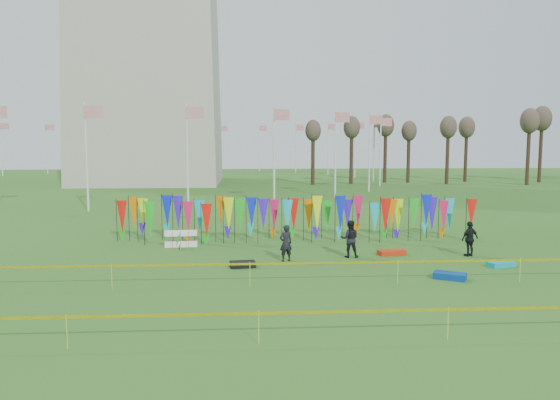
{
  "coord_description": "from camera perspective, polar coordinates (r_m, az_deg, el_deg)",
  "views": [
    {
      "loc": [
        -2.31,
        -20.93,
        5.22
      ],
      "look_at": [
        -0.63,
        6.0,
        2.27
      ],
      "focal_mm": 35.0,
      "sensor_mm": 36.0,
      "label": 1
    }
  ],
  "objects": [
    {
      "name": "ground",
      "position": [
        21.69,
        2.68,
        -7.7
      ],
      "size": [
        160.0,
        160.0,
        0.0
      ],
      "primitive_type": "plane",
      "color": "#255718",
      "rests_on": "ground"
    },
    {
      "name": "caution_tape_near",
      "position": [
        19.81,
        2.6,
        -6.73
      ],
      "size": [
        26.0,
        0.02,
        0.9
      ],
      "color": "#FFF505",
      "rests_on": "ground"
    },
    {
      "name": "kite_bag_red",
      "position": [
        25.63,
        11.58,
        -5.39
      ],
      "size": [
        1.31,
        0.78,
        0.22
      ],
      "primitive_type": "cube",
      "rotation": [
        0.0,
        0.0,
        0.18
      ],
      "color": "red",
      "rests_on": "ground"
    },
    {
      "name": "box_kite",
      "position": [
        27.12,
        -10.32,
        -4.01
      ],
      "size": [
        0.8,
        0.8,
        0.89
      ],
      "rotation": [
        0.0,
        0.0,
        0.07
      ],
      "color": "red",
      "rests_on": "ground"
    },
    {
      "name": "flagpole_ring",
      "position": [
        69.92,
        -13.25,
        5.07
      ],
      "size": [
        57.4,
        56.16,
        8.0
      ],
      "color": "silver",
      "rests_on": "ground"
    },
    {
      "name": "tree_line",
      "position": [
        73.44,
        24.44,
        6.43
      ],
      "size": [
        53.92,
        1.92,
        7.84
      ],
      "color": "#3A261D",
      "rests_on": "ground"
    },
    {
      "name": "kite_bag_teal",
      "position": [
        24.56,
        22.08,
        -6.25
      ],
      "size": [
        1.23,
        0.84,
        0.21
      ],
      "primitive_type": "cube",
      "rotation": [
        0.0,
        0.0,
        0.3
      ],
      "color": "#0C9DB0",
      "rests_on": "ground"
    },
    {
      "name": "banner_row",
      "position": [
        28.39,
        1.7,
        -1.53
      ],
      "size": [
        18.64,
        0.64,
        2.27
      ],
      "color": "black",
      "rests_on": "ground"
    },
    {
      "name": "person_mid",
      "position": [
        24.69,
        7.3,
        -4.04
      ],
      "size": [
        0.88,
        0.61,
        1.68
      ],
      "primitive_type": "imported",
      "rotation": [
        0.0,
        0.0,
        3.01
      ],
      "color": "black",
      "rests_on": "ground"
    },
    {
      "name": "person_right",
      "position": [
        26.16,
        19.22,
        -3.85
      ],
      "size": [
        1.07,
        0.86,
        1.6
      ],
      "primitive_type": "imported",
      "rotation": [
        0.0,
        0.0,
        3.55
      ],
      "color": "black",
      "rests_on": "ground"
    },
    {
      "name": "kite_bag_blue",
      "position": [
        21.8,
        17.32,
        -7.58
      ],
      "size": [
        1.32,
        1.12,
        0.25
      ],
      "primitive_type": "cube",
      "rotation": [
        0.0,
        0.0,
        -0.52
      ],
      "color": "#093A93",
      "rests_on": "ground"
    },
    {
      "name": "person_left",
      "position": [
        23.69,
        0.61,
        -4.52
      ],
      "size": [
        0.69,
        0.6,
        1.6
      ],
      "primitive_type": "imported",
      "rotation": [
        0.0,
        0.0,
        3.48
      ],
      "color": "black",
      "rests_on": "ground"
    },
    {
      "name": "caution_tape_far",
      "position": [
        14.42,
        5.05,
        -11.74
      ],
      "size": [
        26.0,
        0.02,
        0.9
      ],
      "color": "#FFF505",
      "rests_on": "ground"
    },
    {
      "name": "kite_bag_black",
      "position": [
        22.78,
        -3.92,
        -6.72
      ],
      "size": [
        1.11,
        0.74,
        0.24
      ],
      "primitive_type": "cube",
      "rotation": [
        0.0,
        0.0,
        0.14
      ],
      "color": "black",
      "rests_on": "ground"
    }
  ]
}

